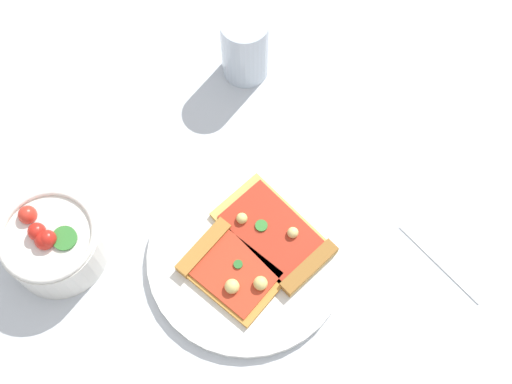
{
  "coord_description": "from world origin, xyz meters",
  "views": [
    {
      "loc": [
        -0.1,
        -0.31,
        0.89
      ],
      "look_at": [
        0.04,
        0.04,
        0.03
      ],
      "focal_mm": 47.83,
      "sensor_mm": 36.0,
      "label": 1
    }
  ],
  "objects": [
    {
      "name": "plate",
      "position": [
        0.0,
        -0.04,
        0.01
      ],
      "size": [
        0.27,
        0.27,
        0.01
      ],
      "primitive_type": "cylinder",
      "color": "white",
      "rests_on": "ground_plane"
    },
    {
      "name": "pizza_slice_far",
      "position": [
        0.05,
        -0.03,
        0.02
      ],
      "size": [
        0.14,
        0.18,
        0.02
      ],
      "color": "#E5B256",
      "rests_on": "plate"
    },
    {
      "name": "paper_napkin",
      "position": [
        0.29,
        -0.13,
        0.0
      ],
      "size": [
        0.16,
        0.17,
        0.0
      ],
      "primitive_type": "cube",
      "rotation": [
        0.0,
        0.0,
        0.32
      ],
      "color": "white",
      "rests_on": "ground_plane"
    },
    {
      "name": "soda_glass",
      "position": [
        0.11,
        0.24,
        0.05
      ],
      "size": [
        0.07,
        0.07,
        0.11
      ],
      "color": "silver",
      "rests_on": "ground_plane"
    },
    {
      "name": "pizza_slice_near",
      "position": [
        -0.03,
        -0.05,
        0.02
      ],
      "size": [
        0.14,
        0.15,
        0.03
      ],
      "color": "gold",
      "rests_on": "plate"
    },
    {
      "name": "ground_plane",
      "position": [
        0.0,
        0.0,
        0.0
      ],
      "size": [
        2.4,
        2.4,
        0.0
      ],
      "primitive_type": "plane",
      "color": "silver",
      "rests_on": "ground"
    },
    {
      "name": "salad_bowl",
      "position": [
        -0.23,
        0.07,
        0.04
      ],
      "size": [
        0.13,
        0.13,
        0.09
      ],
      "color": "white",
      "rests_on": "ground_plane"
    }
  ]
}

